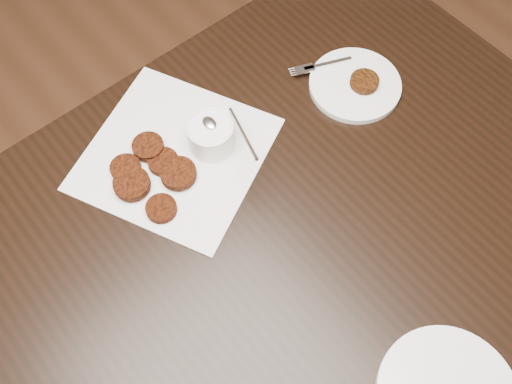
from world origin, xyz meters
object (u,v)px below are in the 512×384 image
Objects in this scene: plate_with_patty at (355,83)px; table at (244,323)px; napkin at (175,154)px; sauce_ramekin at (210,125)px.

table is at bearing -160.95° from plate_with_patty.
napkin is 0.09m from sauce_ramekin.
plate_with_patty is (0.40, 0.14, 0.39)m from table.
sauce_ramekin is at bearing -23.11° from napkin.
table is 11.58× the size of sauce_ramekin.
plate_with_patty is at bearing 19.05° from table.
sauce_ramekin reaches higher than table.
table is 4.56× the size of napkin.
table is at bearing -100.21° from napkin.
plate_with_patty is at bearing -13.58° from sauce_ramekin.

